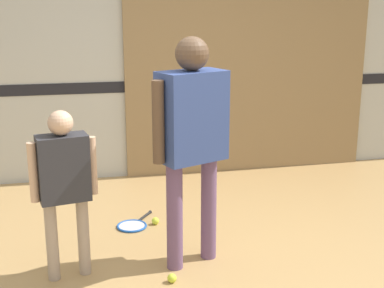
% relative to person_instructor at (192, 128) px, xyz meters
% --- Properties ---
extents(ground_plane, '(16.00, 16.00, 0.00)m').
position_rel_person_instructor_xyz_m(ground_plane, '(0.04, -0.19, -1.05)').
color(ground_plane, tan).
extents(wall_back, '(16.00, 0.07, 3.20)m').
position_rel_person_instructor_xyz_m(wall_back, '(0.04, 2.23, 0.55)').
color(wall_back, beige).
rests_on(wall_back, ground_plane).
extents(wall_panel, '(2.83, 0.05, 2.39)m').
position_rel_person_instructor_xyz_m(wall_panel, '(1.14, 2.17, 0.14)').
color(wall_panel, '#93754C').
rests_on(wall_panel, ground_plane).
extents(person_instructor, '(0.60, 0.42, 1.70)m').
position_rel_person_instructor_xyz_m(person_instructor, '(0.00, 0.00, 0.00)').
color(person_instructor, '#6B4C70').
rests_on(person_instructor, ground_plane).
extents(person_student_left, '(0.46, 0.25, 1.22)m').
position_rel_person_instructor_xyz_m(person_student_left, '(-0.91, -0.02, -0.29)').
color(person_student_left, tan).
rests_on(person_student_left, ground_plane).
extents(racket_spare_on_floor, '(0.41, 0.49, 0.03)m').
position_rel_person_instructor_xyz_m(racket_spare_on_floor, '(-0.37, 0.77, -1.04)').
color(racket_spare_on_floor, blue).
rests_on(racket_spare_on_floor, ground_plane).
extents(tennis_ball_near_instructor, '(0.07, 0.07, 0.07)m').
position_rel_person_instructor_xyz_m(tennis_ball_near_instructor, '(-0.20, -0.27, -1.02)').
color(tennis_ball_near_instructor, '#CCE038').
rests_on(tennis_ball_near_instructor, ground_plane).
extents(tennis_ball_by_spare_racket, '(0.07, 0.07, 0.07)m').
position_rel_person_instructor_xyz_m(tennis_ball_by_spare_racket, '(-0.17, 0.76, -1.02)').
color(tennis_ball_by_spare_racket, '#CCE038').
rests_on(tennis_ball_by_spare_racket, ground_plane).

